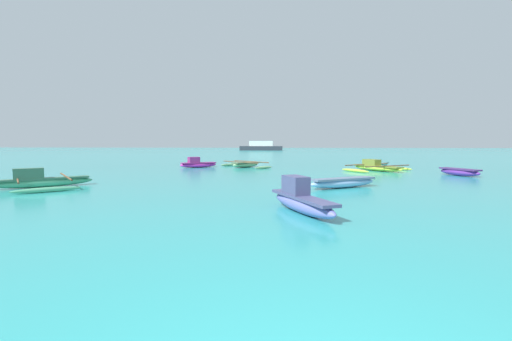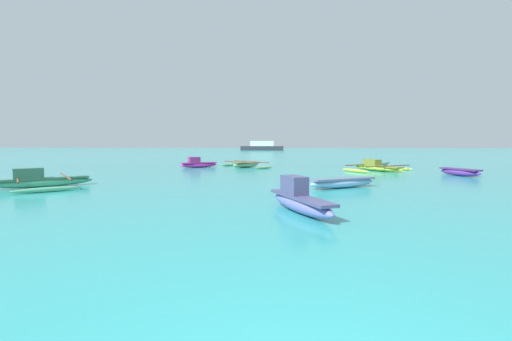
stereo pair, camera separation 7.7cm
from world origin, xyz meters
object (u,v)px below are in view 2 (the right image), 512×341
moored_boat_2 (246,164)px  distant_ferry (262,147)px  moored_boat_6 (41,181)px  moored_boat_5 (377,167)px  moored_boat_1 (198,164)px  moored_boat_4 (343,182)px  moored_boat_3 (460,172)px  moored_boat_7 (383,164)px  moored_boat_0 (299,200)px

moored_boat_2 → distant_ferry: distant_ferry is taller
moored_boat_2 → moored_boat_6: moored_boat_6 is taller
moored_boat_2 → moored_boat_5: moored_boat_5 is taller
moored_boat_1 → moored_boat_4: bearing=-82.4°
moored_boat_1 → moored_boat_3: 17.44m
moored_boat_3 → moored_boat_5: bearing=-153.9°
moored_boat_1 → moored_boat_6: 12.50m
moored_boat_3 → moored_boat_7: size_ratio=1.01×
distant_ferry → moored_boat_0: bearing=-85.0°
moored_boat_4 → distant_ferry: bearing=66.2°
moored_boat_0 → moored_boat_4: size_ratio=0.99×
moored_boat_3 → moored_boat_4: size_ratio=0.80×
moored_boat_3 → moored_boat_7: 7.87m
moored_boat_5 → moored_boat_4: bearing=-55.6°
moored_boat_2 → moored_boat_1: bearing=141.2°
moored_boat_0 → moored_boat_7: 20.07m
moored_boat_0 → moored_boat_5: (5.68, 14.33, -0.09)m
moored_boat_2 → moored_boat_7: moored_boat_2 is taller
moored_boat_6 → moored_boat_7: 23.16m
moored_boat_6 → distant_ferry: distant_ferry is taller
moored_boat_3 → moored_boat_6: moored_boat_6 is taller
moored_boat_1 → moored_boat_2: 3.65m
moored_boat_0 → moored_boat_6: size_ratio=0.69×
moored_boat_1 → moored_boat_4: 14.27m
moored_boat_0 → moored_boat_7: (7.26, 18.71, -0.17)m
moored_boat_4 → distant_ferry: distant_ferry is taller
moored_boat_6 → moored_boat_5: bearing=-9.3°
moored_boat_1 → moored_boat_6: moored_boat_6 is taller
moored_boat_6 → distant_ferry: 68.40m
moored_boat_3 → moored_boat_6: bearing=-96.1°
moored_boat_2 → moored_boat_7: (10.80, 2.00, -0.05)m
moored_boat_0 → moored_boat_6: (-10.85, 4.27, -0.07)m
moored_boat_0 → distant_ferry: distant_ferry is taller
moored_boat_6 → distant_ferry: bearing=45.7°
moored_boat_2 → moored_boat_3: size_ratio=1.69×
moored_boat_1 → moored_boat_3: (16.70, -5.03, -0.05)m
moored_boat_3 → moored_boat_5: 4.99m
moored_boat_1 → distant_ferry: (0.76, 56.31, 0.63)m
moored_boat_3 → moored_boat_4: moored_boat_4 is taller
distant_ferry → moored_boat_3: bearing=-75.4°
moored_boat_0 → moored_boat_3: moored_boat_0 is taller
moored_boat_1 → moored_boat_4: (9.15, -10.95, -0.05)m
moored_boat_4 → moored_boat_6: size_ratio=0.69×
moored_boat_2 → moored_boat_5: bearing=-61.1°
moored_boat_0 → distant_ferry: (-6.39, 72.52, 0.57)m
moored_boat_0 → distant_ferry: bearing=159.5°
moored_boat_1 → moored_boat_4: moored_boat_1 is taller
moored_boat_7 → moored_boat_5: bearing=-171.3°
moored_boat_7 → moored_boat_4: bearing=-172.8°
moored_boat_2 → moored_boat_3: bearing=-69.6°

